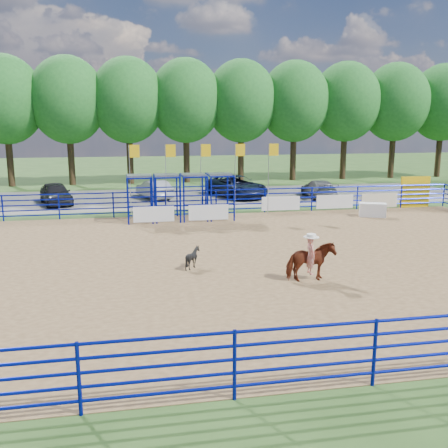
{
  "coord_description": "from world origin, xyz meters",
  "views": [
    {
      "loc": [
        -4.87,
        -18.95,
        5.54
      ],
      "look_at": [
        -1.18,
        1.0,
        1.3
      ],
      "focal_mm": 40.0,
      "sensor_mm": 36.0,
      "label": 1
    }
  ],
  "objects_px": {
    "announcer_table": "(373,210)",
    "car_b": "(154,189)",
    "car_a": "(56,193)",
    "car_d": "(319,189)",
    "horse_and_rider": "(310,258)",
    "car_c": "(237,186)",
    "calf": "(193,258)"
  },
  "relations": [
    {
      "from": "announcer_table",
      "to": "car_d",
      "type": "xyz_separation_m",
      "value": [
        -0.43,
        7.46,
        0.24
      ]
    },
    {
      "from": "calf",
      "to": "car_b",
      "type": "xyz_separation_m",
      "value": [
        -0.62,
        17.65,
        0.23
      ]
    },
    {
      "from": "car_a",
      "to": "car_c",
      "type": "relative_size",
      "value": 0.76
    },
    {
      "from": "calf",
      "to": "car_c",
      "type": "bearing_deg",
      "value": -26.13
    },
    {
      "from": "horse_and_rider",
      "to": "car_d",
      "type": "xyz_separation_m",
      "value": [
        7.28,
        18.12,
        -0.18
      ]
    },
    {
      "from": "car_b",
      "to": "car_d",
      "type": "relative_size",
      "value": 0.89
    },
    {
      "from": "announcer_table",
      "to": "car_b",
      "type": "xyz_separation_m",
      "value": [
        -12.18,
        9.28,
        0.25
      ]
    },
    {
      "from": "car_a",
      "to": "car_b",
      "type": "xyz_separation_m",
      "value": [
        6.59,
        1.25,
        -0.07
      ]
    },
    {
      "from": "car_c",
      "to": "car_d",
      "type": "relative_size",
      "value": 1.25
    },
    {
      "from": "announcer_table",
      "to": "car_b",
      "type": "relative_size",
      "value": 0.37
    },
    {
      "from": "horse_and_rider",
      "to": "car_d",
      "type": "bearing_deg",
      "value": 68.11
    },
    {
      "from": "announcer_table",
      "to": "car_d",
      "type": "relative_size",
      "value": 0.33
    },
    {
      "from": "car_a",
      "to": "car_d",
      "type": "distance_m",
      "value": 18.34
    },
    {
      "from": "car_b",
      "to": "car_c",
      "type": "distance_m",
      "value": 6.0
    },
    {
      "from": "car_a",
      "to": "car_d",
      "type": "relative_size",
      "value": 0.95
    },
    {
      "from": "calf",
      "to": "horse_and_rider",
      "type": "bearing_deg",
      "value": -129.66
    },
    {
      "from": "car_a",
      "to": "car_d",
      "type": "xyz_separation_m",
      "value": [
        18.33,
        -0.56,
        -0.08
      ]
    },
    {
      "from": "calf",
      "to": "car_a",
      "type": "bearing_deg",
      "value": 14.75
    },
    {
      "from": "horse_and_rider",
      "to": "car_c",
      "type": "height_order",
      "value": "horse_and_rider"
    },
    {
      "from": "announcer_table",
      "to": "car_b",
      "type": "distance_m",
      "value": 15.31
    },
    {
      "from": "car_a",
      "to": "car_c",
      "type": "distance_m",
      "value": 12.62
    },
    {
      "from": "car_b",
      "to": "horse_and_rider",
      "type": "bearing_deg",
      "value": 82.79
    },
    {
      "from": "calf",
      "to": "car_a",
      "type": "height_order",
      "value": "car_a"
    },
    {
      "from": "announcer_table",
      "to": "car_c",
      "type": "bearing_deg",
      "value": 124.38
    },
    {
      "from": "horse_and_rider",
      "to": "car_d",
      "type": "height_order",
      "value": "horse_and_rider"
    },
    {
      "from": "announcer_table",
      "to": "car_b",
      "type": "height_order",
      "value": "car_b"
    },
    {
      "from": "car_a",
      "to": "car_b",
      "type": "distance_m",
      "value": 6.71
    },
    {
      "from": "car_c",
      "to": "car_d",
      "type": "bearing_deg",
      "value": -35.88
    },
    {
      "from": "car_a",
      "to": "car_b",
      "type": "height_order",
      "value": "car_a"
    },
    {
      "from": "car_d",
      "to": "car_c",
      "type": "bearing_deg",
      "value": -10.06
    },
    {
      "from": "calf",
      "to": "car_b",
      "type": "bearing_deg",
      "value": -6.96
    },
    {
      "from": "car_a",
      "to": "calf",
      "type": "bearing_deg",
      "value": -83.39
    }
  ]
}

